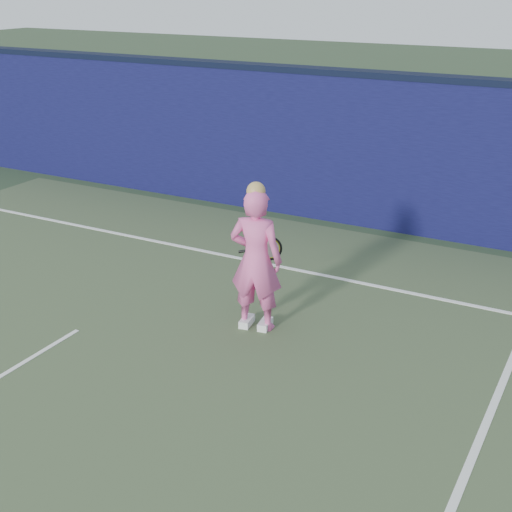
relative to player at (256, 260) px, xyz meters
The scene contains 5 objects.
ground 2.98m from the player, 131.04° to the right, with size 80.00×80.00×0.00m, color #283B24.
backstop_wall 4.75m from the player, 113.15° to the left, with size 24.00×0.40×2.50m, color #0C0C35.
wall_cap 5.02m from the player, 113.15° to the left, with size 24.00×0.42×0.10m, color black.
player is the anchor object (origin of this frame).
racket 0.43m from the player, 99.00° to the left, with size 0.59×0.17×0.32m.
Camera 1 is at (5.60, -4.77, 4.05)m, focal length 50.00 mm.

